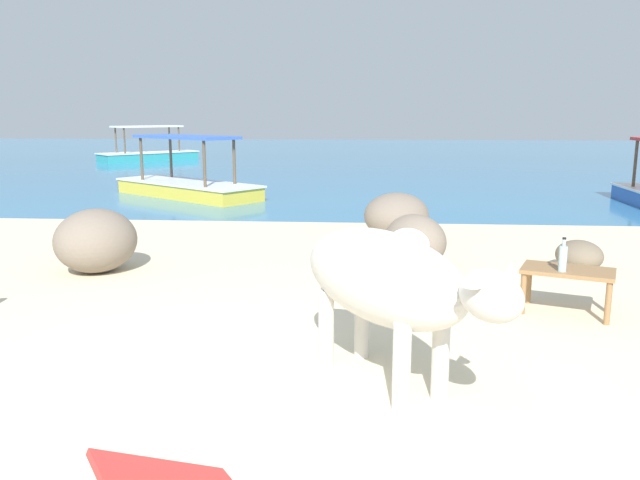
{
  "coord_description": "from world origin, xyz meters",
  "views": [
    {
      "loc": [
        0.7,
        -3.1,
        1.77
      ],
      "look_at": [
        0.24,
        3.0,
        0.55
      ],
      "focal_mm": 35.78,
      "sensor_mm": 36.0,
      "label": 1
    }
  ],
  "objects_px": {
    "low_bench_table": "(568,276)",
    "boat_yellow": "(187,184)",
    "bottle": "(563,258)",
    "boat_teal": "(149,153)",
    "cow": "(386,280)"
  },
  "relations": [
    {
      "from": "cow",
      "to": "low_bench_table",
      "type": "xyz_separation_m",
      "value": [
        1.62,
        1.61,
        -0.36
      ]
    },
    {
      "from": "cow",
      "to": "boat_yellow",
      "type": "distance_m",
      "value": 10.18
    },
    {
      "from": "low_bench_table",
      "to": "boat_yellow",
      "type": "xyz_separation_m",
      "value": [
        -5.59,
        7.75,
        -0.09
      ]
    },
    {
      "from": "cow",
      "to": "boat_yellow",
      "type": "xyz_separation_m",
      "value": [
        -3.97,
        9.36,
        -0.45
      ]
    },
    {
      "from": "cow",
      "to": "low_bench_table",
      "type": "bearing_deg",
      "value": 98.27
    },
    {
      "from": "bottle",
      "to": "boat_yellow",
      "type": "bearing_deg",
      "value": 125.06
    },
    {
      "from": "boat_yellow",
      "to": "boat_teal",
      "type": "relative_size",
      "value": 1.06
    },
    {
      "from": "cow",
      "to": "bottle",
      "type": "distance_m",
      "value": 2.17
    },
    {
      "from": "bottle",
      "to": "boat_teal",
      "type": "bearing_deg",
      "value": 118.71
    },
    {
      "from": "low_bench_table",
      "to": "bottle",
      "type": "bearing_deg",
      "value": -108.6
    },
    {
      "from": "low_bench_table",
      "to": "boat_yellow",
      "type": "distance_m",
      "value": 9.56
    },
    {
      "from": "low_bench_table",
      "to": "bottle",
      "type": "height_order",
      "value": "bottle"
    },
    {
      "from": "boat_yellow",
      "to": "low_bench_table",
      "type": "bearing_deg",
      "value": -17.41
    },
    {
      "from": "cow",
      "to": "boat_teal",
      "type": "xyz_separation_m",
      "value": [
        -8.38,
        19.62,
        -0.45
      ]
    },
    {
      "from": "bottle",
      "to": "boat_yellow",
      "type": "distance_m",
      "value": 9.59
    }
  ]
}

